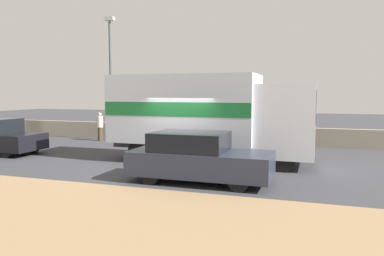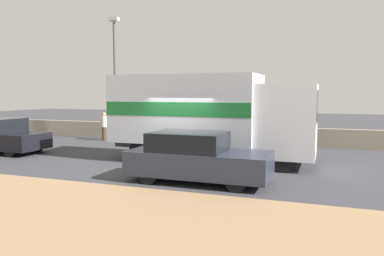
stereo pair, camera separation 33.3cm
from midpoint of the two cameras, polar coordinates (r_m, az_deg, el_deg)
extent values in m
plane|color=#38383D|center=(12.85, -3.92, -6.67)|extent=(80.00, 80.00, 0.00)
cube|color=#937551|center=(8.59, -17.07, -12.90)|extent=(60.00, 5.18, 0.04)
cube|color=gray|center=(20.16, 4.58, -0.94)|extent=(60.00, 0.35, 0.93)
cylinder|color=#4C4C51|center=(21.74, -12.71, 6.92)|extent=(0.14, 0.14, 6.62)
cube|color=beige|center=(22.11, -12.90, 15.92)|extent=(0.56, 0.28, 0.20)
cube|color=silver|center=(13.83, 13.43, 1.12)|extent=(2.04, 2.18, 2.59)
cube|color=black|center=(13.75, 17.64, 3.15)|extent=(0.06, 1.85, 1.14)
cube|color=#2D2D33|center=(14.78, -1.66, -2.52)|extent=(5.63, 1.41, 0.25)
cube|color=silver|center=(14.65, -1.67, 2.99)|extent=(5.63, 2.56, 2.59)
cube|color=#19662D|center=(14.65, -1.68, 3.07)|extent=(5.61, 2.58, 0.52)
cylinder|color=black|center=(14.88, 13.64, -3.44)|extent=(0.87, 0.28, 0.87)
cylinder|color=black|center=(13.08, 12.96, -4.64)|extent=(0.87, 0.28, 0.87)
cylinder|color=black|center=(16.23, -5.69, -2.59)|extent=(0.87, 0.28, 0.87)
cylinder|color=black|center=(14.59, -8.64, -3.53)|extent=(0.87, 0.28, 0.87)
cylinder|color=black|center=(15.81, -1.95, -2.78)|extent=(0.87, 0.28, 0.87)
cylinder|color=black|center=(14.12, -4.56, -3.78)|extent=(0.87, 0.28, 0.87)
cube|color=#282D3D|center=(11.28, 0.48, -5.35)|extent=(4.25, 1.78, 0.72)
cube|color=black|center=(11.29, -1.15, -2.05)|extent=(2.21, 1.64, 0.56)
cylinder|color=black|center=(11.75, 7.81, -6.39)|extent=(0.59, 0.20, 0.59)
cylinder|color=black|center=(10.28, 6.20, -8.08)|extent=(0.59, 0.20, 0.59)
cylinder|color=black|center=(12.49, -4.20, -5.64)|extent=(0.59, 0.20, 0.59)
cylinder|color=black|center=(11.12, -7.27, -7.05)|extent=(0.59, 0.20, 0.59)
cylinder|color=black|center=(18.44, -23.43, -2.52)|extent=(0.58, 0.20, 0.58)
cylinder|color=black|center=(17.31, -26.95, -3.15)|extent=(0.58, 0.20, 0.58)
cylinder|color=#473828|center=(21.65, -14.25, -0.89)|extent=(0.27, 0.27, 0.75)
cylinder|color=beige|center=(21.59, -14.29, 0.93)|extent=(0.35, 0.35, 0.63)
sphere|color=tan|center=(21.56, -14.32, 2.03)|extent=(0.20, 0.20, 0.20)
camera|label=1|loc=(0.17, -90.74, -0.07)|focal=35.00mm
camera|label=2|loc=(0.17, 89.26, 0.07)|focal=35.00mm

